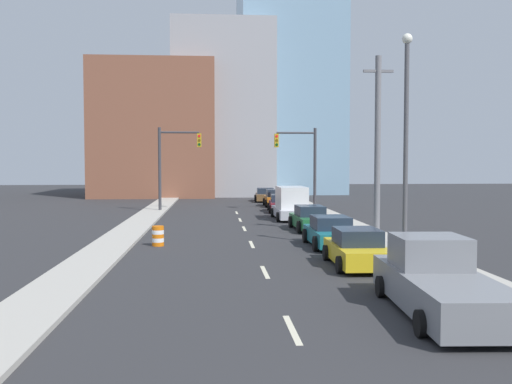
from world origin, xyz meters
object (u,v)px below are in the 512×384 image
Objects in this scene: sedan_teal at (331,233)px; sedan_yellow at (357,249)px; traffic_signal_left at (171,158)px; street_lamp at (406,129)px; traffic_barrel at (158,236)px; box_truck_silver at (291,204)px; sedan_green at (310,219)px; traffic_signal_right at (304,158)px; sedan_orange at (276,199)px; pickup_truck_gray at (438,283)px; utility_pole_right_mid at (378,145)px; sedan_maroon at (282,204)px; sedan_brown at (265,195)px.

sedan_yellow is at bearing -90.49° from sedan_teal.
traffic_signal_left reaches higher than sedan_yellow.
sedan_yellow reaches higher than sedan_teal.
street_lamp is at bearing 45.12° from sedan_yellow.
traffic_barrel is 8.15m from sedan_teal.
box_truck_silver is at bearing 56.59° from traffic_barrel.
traffic_signal_right is at bearing 80.67° from sedan_green.
street_lamp reaches higher than sedan_orange.
sedan_green is (-0.23, 18.49, -0.12)m from pickup_truck_gray.
box_truck_silver is at bearing -38.82° from traffic_signal_left.
sedan_teal is (-3.16, -3.27, -4.23)m from utility_pole_right_mid.
box_truck_silver is (-0.46, 24.86, 0.29)m from pickup_truck_gray.
traffic_signal_left is at bearing 122.29° from sedan_green.
traffic_signal_left is 20.68m from utility_pole_right_mid.
traffic_barrel is at bearing 163.08° from street_lamp.
sedan_maroon is 1.15× the size of sedan_orange.
traffic_barrel is (-11.27, -2.47, -4.42)m from utility_pole_right_mid.
traffic_signal_left reaches higher than sedan_orange.
sedan_brown is (-2.88, 34.23, -4.75)m from street_lamp.
sedan_maroon is at bearing -5.54° from traffic_signal_left.
traffic_signal_left is 15.03m from sedan_brown.
traffic_signal_left reaches higher than sedan_green.
utility_pole_right_mid is 10.92m from box_truck_silver.
box_truck_silver reaches higher than sedan_green.
utility_pole_right_mid is 2.25× the size of sedan_orange.
traffic_signal_left is 1.40× the size of sedan_maroon.
sedan_yellow is at bearing -92.60° from sedan_green.
utility_pole_right_mid is 2.14× the size of sedan_yellow.
sedan_yellow is (-2.75, -2.65, -4.72)m from street_lamp.
street_lamp is 2.21× the size of sedan_orange.
traffic_signal_right is 12.43m from sedan_brown.
traffic_signal_right is at bearing 62.38° from traffic_barrel.
traffic_signal_left is 10.87m from traffic_signal_right.
sedan_teal is (-2.71, 2.49, -4.72)m from street_lamp.
street_lamp is 1.93× the size of sedan_maroon.
utility_pole_right_mid is at bearing 85.45° from street_lamp.
sedan_teal is (-0.38, 11.89, -0.12)m from pickup_truck_gray.
traffic_signal_left is at bearing 125.69° from utility_pole_right_mid.
utility_pole_right_mid reaches higher than sedan_green.
street_lamp is at bearing -79.46° from sedan_maroon.
street_lamp reaches higher than pickup_truck_gray.
pickup_truck_gray is (9.28, -31.95, -3.52)m from traffic_signal_left.
sedan_maroon is (-1.98, -0.86, -3.66)m from traffic_signal_right.
utility_pole_right_mid is 1.96× the size of sedan_maroon.
street_lamp is at bearing -80.19° from box_truck_silver.
box_truck_silver is at bearing -87.28° from sedan_maroon.
sedan_yellow is 0.96× the size of sedan_green.
utility_pole_right_mid is at bearing 82.97° from pickup_truck_gray.
traffic_barrel is at bearing -146.53° from sedan_green.
traffic_signal_left is at bearing 110.57° from sedan_yellow.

